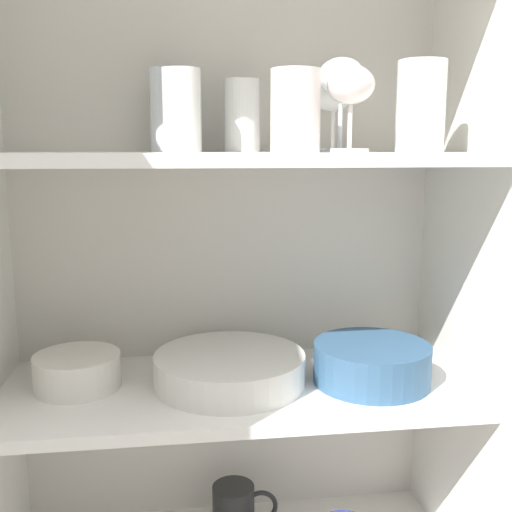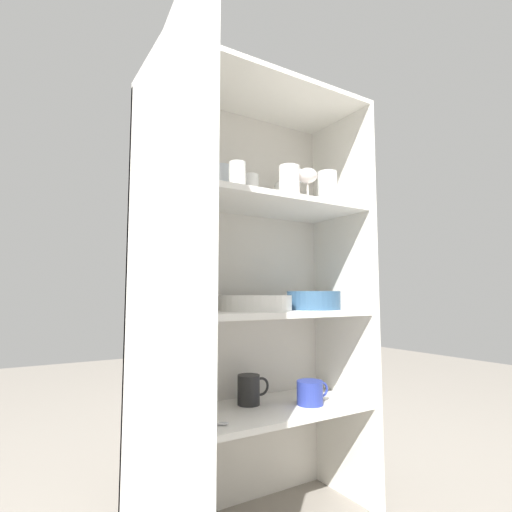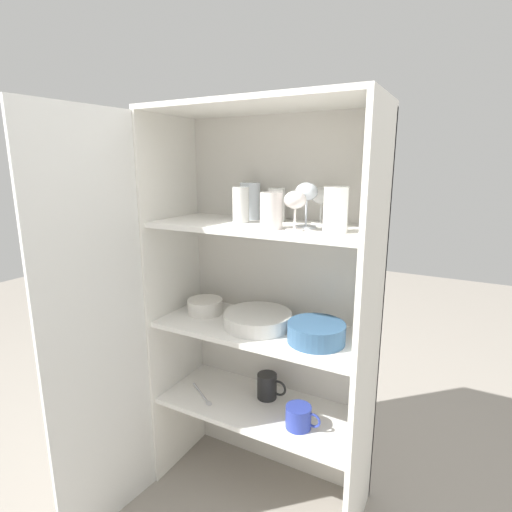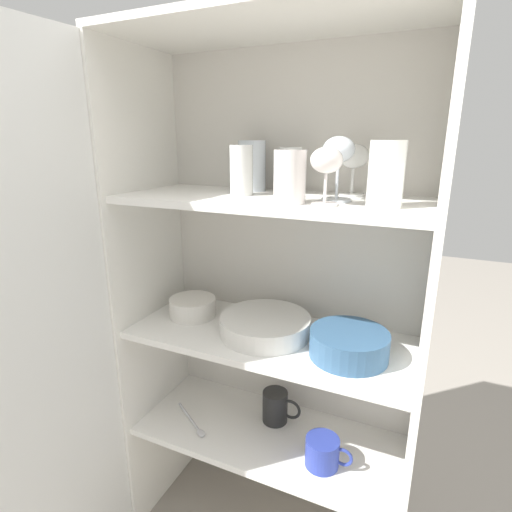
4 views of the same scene
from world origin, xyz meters
name	(u,v)px [view 1 (image 1 of 4)]	position (x,y,z in m)	size (l,w,h in m)	color
cupboard_back_panel	(227,335)	(0.00, 0.34, 0.75)	(0.83, 0.02, 1.50)	silver
cupboard_side_right	(459,355)	(0.40, 0.16, 0.75)	(0.02, 0.36, 1.50)	white
shelf_board_middle	(236,389)	(0.00, 0.16, 0.71)	(0.79, 0.33, 0.02)	white
shelf_board_upper	(235,159)	(0.00, 0.16, 1.10)	(0.79, 0.33, 0.02)	white
tumbler_glass_0	(182,111)	(-0.08, 0.17, 1.17)	(0.06, 0.06, 0.13)	white
tumbler_glass_1	(242,116)	(0.02, 0.25, 1.17)	(0.06, 0.06, 0.12)	white
tumbler_glass_2	(421,107)	(0.29, 0.11, 1.18)	(0.08, 0.08, 0.14)	white
tumbler_glass_3	(295,111)	(0.08, 0.08, 1.17)	(0.07, 0.07, 0.12)	silver
tumbler_glass_4	(173,111)	(-0.10, 0.26, 1.18)	(0.08, 0.08, 0.14)	white
wine_glass_0	(333,98)	(0.19, 0.27, 1.21)	(0.08, 0.08, 0.13)	white
wine_glass_1	(351,90)	(0.17, 0.08, 1.20)	(0.07, 0.07, 0.13)	silver
wine_glass_2	(341,83)	(0.17, 0.16, 1.22)	(0.07, 0.07, 0.15)	white
plate_stack_white	(230,369)	(-0.01, 0.17, 0.74)	(0.26, 0.26, 0.05)	silver
mixing_bowl_large	(372,362)	(0.23, 0.14, 0.76)	(0.20, 0.20, 0.07)	#33567A
serving_bowl_small	(77,369)	(-0.27, 0.18, 0.75)	(0.14, 0.14, 0.06)	silver
coffee_mug_extra_1	(236,511)	(0.00, 0.23, 0.44)	(0.12, 0.08, 0.10)	black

